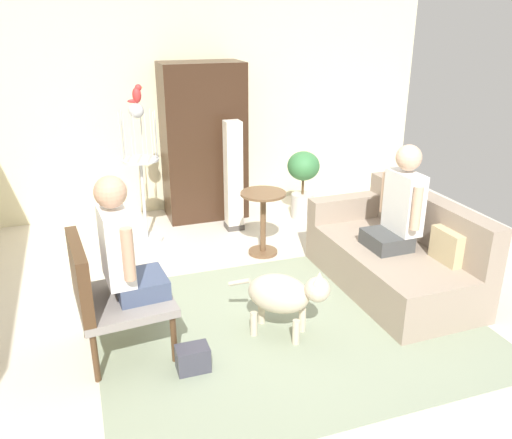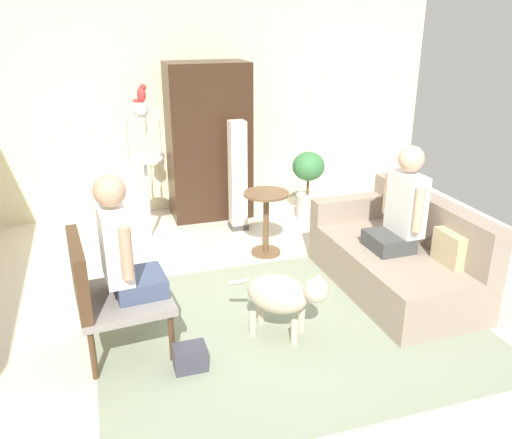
{
  "view_description": "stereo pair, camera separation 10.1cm",
  "coord_description": "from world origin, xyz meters",
  "px_view_note": "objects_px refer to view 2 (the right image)",
  "views": [
    {
      "loc": [
        -1.38,
        -3.63,
        2.34
      ],
      "look_at": [
        -0.13,
        0.02,
        0.84
      ],
      "focal_mm": 36.83,
      "sensor_mm": 36.0,
      "label": 1
    },
    {
      "loc": [
        -1.28,
        -3.66,
        2.34
      ],
      "look_at": [
        -0.13,
        0.02,
        0.84
      ],
      "focal_mm": 36.83,
      "sensor_mm": 36.0,
      "label": 2
    }
  ],
  "objects_px": {
    "potted_plant": "(308,178)",
    "handbag": "(190,358)",
    "armchair": "(103,288)",
    "person_on_armchair": "(121,247)",
    "bird_cage_stand": "(146,174)",
    "couch": "(397,257)",
    "parrot": "(141,94)",
    "column_lamp": "(238,177)",
    "person_on_couch": "(402,207)",
    "round_end_table": "(266,216)",
    "dog": "(283,295)",
    "armoire_cabinet": "(209,142)"
  },
  "relations": [
    {
      "from": "potted_plant",
      "to": "handbag",
      "type": "height_order",
      "value": "potted_plant"
    },
    {
      "from": "armchair",
      "to": "person_on_armchair",
      "type": "distance_m",
      "value": 0.33
    },
    {
      "from": "bird_cage_stand",
      "to": "armchair",
      "type": "bearing_deg",
      "value": -105.04
    },
    {
      "from": "couch",
      "to": "parrot",
      "type": "bearing_deg",
      "value": 138.47
    },
    {
      "from": "potted_plant",
      "to": "column_lamp",
      "type": "xyz_separation_m",
      "value": [
        -0.9,
        -0.08,
        0.12
      ]
    },
    {
      "from": "parrot",
      "to": "person_on_couch",
      "type": "bearing_deg",
      "value": -42.46
    },
    {
      "from": "couch",
      "to": "person_on_couch",
      "type": "xyz_separation_m",
      "value": [
        -0.03,
        -0.03,
        0.5
      ]
    },
    {
      "from": "round_end_table",
      "to": "bird_cage_stand",
      "type": "distance_m",
      "value": 1.38
    },
    {
      "from": "person_on_couch",
      "to": "column_lamp",
      "type": "distance_m",
      "value": 2.08
    },
    {
      "from": "dog",
      "to": "bird_cage_stand",
      "type": "height_order",
      "value": "bird_cage_stand"
    },
    {
      "from": "bird_cage_stand",
      "to": "handbag",
      "type": "height_order",
      "value": "bird_cage_stand"
    },
    {
      "from": "couch",
      "to": "person_on_couch",
      "type": "bearing_deg",
      "value": -132.76
    },
    {
      "from": "potted_plant",
      "to": "handbag",
      "type": "relative_size",
      "value": 3.61
    },
    {
      "from": "bird_cage_stand",
      "to": "column_lamp",
      "type": "distance_m",
      "value": 1.03
    },
    {
      "from": "dog",
      "to": "handbag",
      "type": "height_order",
      "value": "dog"
    },
    {
      "from": "potted_plant",
      "to": "column_lamp",
      "type": "relative_size",
      "value": 0.65
    },
    {
      "from": "round_end_table",
      "to": "armoire_cabinet",
      "type": "height_order",
      "value": "armoire_cabinet"
    },
    {
      "from": "parrot",
      "to": "armoire_cabinet",
      "type": "height_order",
      "value": "armoire_cabinet"
    },
    {
      "from": "round_end_table",
      "to": "potted_plant",
      "type": "bearing_deg",
      "value": 45.97
    },
    {
      "from": "dog",
      "to": "bird_cage_stand",
      "type": "xyz_separation_m",
      "value": [
        -0.75,
        2.21,
        0.4
      ]
    },
    {
      "from": "parrot",
      "to": "handbag",
      "type": "xyz_separation_m",
      "value": [
        -0.03,
        -2.42,
        -1.5
      ]
    },
    {
      "from": "person_on_couch",
      "to": "column_lamp",
      "type": "xyz_separation_m",
      "value": [
        -0.97,
        1.83,
        -0.17
      ]
    },
    {
      "from": "couch",
      "to": "person_on_armchair",
      "type": "distance_m",
      "value": 2.48
    },
    {
      "from": "round_end_table",
      "to": "dog",
      "type": "bearing_deg",
      "value": -103.72
    },
    {
      "from": "person_on_couch",
      "to": "potted_plant",
      "type": "height_order",
      "value": "person_on_couch"
    },
    {
      "from": "armchair",
      "to": "bird_cage_stand",
      "type": "distance_m",
      "value": 2.11
    },
    {
      "from": "bird_cage_stand",
      "to": "person_on_armchair",
      "type": "bearing_deg",
      "value": -101.01
    },
    {
      "from": "armchair",
      "to": "round_end_table",
      "type": "height_order",
      "value": "armchair"
    },
    {
      "from": "person_on_armchair",
      "to": "round_end_table",
      "type": "height_order",
      "value": "person_on_armchair"
    },
    {
      "from": "column_lamp",
      "to": "parrot",
      "type": "bearing_deg",
      "value": -178.89
    },
    {
      "from": "bird_cage_stand",
      "to": "column_lamp",
      "type": "height_order",
      "value": "bird_cage_stand"
    },
    {
      "from": "couch",
      "to": "person_on_armchair",
      "type": "bearing_deg",
      "value": -174.38
    },
    {
      "from": "handbag",
      "to": "round_end_table",
      "type": "bearing_deg",
      "value": 56.23
    },
    {
      "from": "armoire_cabinet",
      "to": "round_end_table",
      "type": "bearing_deg",
      "value": -77.69
    },
    {
      "from": "dog",
      "to": "parrot",
      "type": "distance_m",
      "value": 2.64
    },
    {
      "from": "person_on_couch",
      "to": "armchair",
      "type": "bearing_deg",
      "value": -175.05
    },
    {
      "from": "dog",
      "to": "potted_plant",
      "type": "height_order",
      "value": "potted_plant"
    },
    {
      "from": "handbag",
      "to": "person_on_couch",
      "type": "bearing_deg",
      "value": 17.05
    },
    {
      "from": "person_on_armchair",
      "to": "column_lamp",
      "type": "relative_size",
      "value": 0.72
    },
    {
      "from": "potted_plant",
      "to": "round_end_table",
      "type": "bearing_deg",
      "value": -134.03
    },
    {
      "from": "round_end_table",
      "to": "couch",
      "type": "bearing_deg",
      "value": -48.42
    },
    {
      "from": "bird_cage_stand",
      "to": "person_on_couch",
      "type": "bearing_deg",
      "value": -42.2
    },
    {
      "from": "person_on_armchair",
      "to": "column_lamp",
      "type": "height_order",
      "value": "person_on_armchair"
    },
    {
      "from": "bird_cage_stand",
      "to": "handbag",
      "type": "bearing_deg",
      "value": -90.36
    },
    {
      "from": "armchair",
      "to": "column_lamp",
      "type": "relative_size",
      "value": 0.72
    },
    {
      "from": "parrot",
      "to": "column_lamp",
      "type": "distance_m",
      "value": 1.4
    },
    {
      "from": "armchair",
      "to": "person_on_armchair",
      "type": "bearing_deg",
      "value": 5.12
    },
    {
      "from": "column_lamp",
      "to": "potted_plant",
      "type": "bearing_deg",
      "value": 5.08
    },
    {
      "from": "couch",
      "to": "armoire_cabinet",
      "type": "distance_m",
      "value": 2.71
    },
    {
      "from": "person_on_armchair",
      "to": "bird_cage_stand",
      "type": "xyz_separation_m",
      "value": [
        0.39,
        2.01,
        -0.06
      ]
    }
  ]
}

